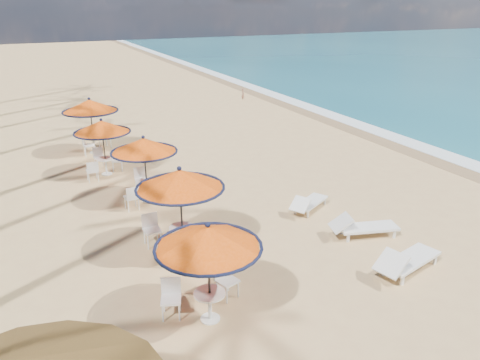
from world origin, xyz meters
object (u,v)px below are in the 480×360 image
object	(u,v)px
lounger_far	(308,203)
station_2	(144,154)
station_1	(179,190)
lounger_near	(406,260)
station_0	(207,245)
station_3	(102,134)
station_4	(91,112)
lounger_mid	(362,226)

from	to	relation	value
lounger_far	station_2	bearing A→B (deg)	116.12
station_1	lounger_near	size ratio (longest dim) A/B	1.11
station_2	lounger_near	xyz separation A→B (m)	(4.94, -7.60, -1.41)
station_0	lounger_far	size ratio (longest dim) A/B	1.30
station_3	lounger_near	distance (m)	12.54
station_4	lounger_mid	world-z (taller)	station_4
station_2	lounger_mid	xyz separation A→B (m)	(5.19, -5.48, -1.43)
station_0	station_1	size ratio (longest dim) A/B	0.95
station_2	lounger_far	size ratio (longest dim) A/B	1.29
station_4	lounger_near	distance (m)	15.49
station_1	station_2	world-z (taller)	station_1
station_2	station_4	size ratio (longest dim) A/B	0.92
station_3	station_0	bearing A→B (deg)	-87.82
station_3	lounger_near	xyz separation A→B (m)	(5.80, -11.04, -1.37)
station_2	station_3	distance (m)	3.54
lounger_far	station_0	bearing A→B (deg)	-172.48
station_3	station_4	bearing A→B (deg)	89.04
station_0	station_3	size ratio (longest dim) A/B	1.03
lounger_mid	lounger_far	xyz separation A→B (m)	(-0.45, 2.26, -0.04)
station_1	station_4	world-z (taller)	station_4
station_0	lounger_far	bearing A→B (deg)	37.22
station_4	lounger_mid	distance (m)	13.66
station_2	station_4	xyz separation A→B (m)	(-0.80, 6.69, 0.16)
station_1	lounger_mid	bearing A→B (deg)	-15.68
station_3	lounger_far	distance (m)	8.81
station_0	station_4	bearing A→B (deg)	91.44
station_4	lounger_near	size ratio (longest dim) A/B	1.14
station_0	station_1	world-z (taller)	station_1
station_2	lounger_far	xyz separation A→B (m)	(4.74, -3.22, -1.47)
station_1	lounger_near	world-z (taller)	station_1
station_1	station_2	xyz separation A→B (m)	(0.03, 4.02, -0.11)
station_3	lounger_mid	bearing A→B (deg)	-55.85
station_2	lounger_mid	world-z (taller)	station_2
station_1	station_3	bearing A→B (deg)	96.30
station_2	lounger_near	distance (m)	9.18
station_1	lounger_near	bearing A→B (deg)	-35.79
station_3	station_2	bearing A→B (deg)	-76.03
station_1	lounger_far	world-z (taller)	station_1
station_4	lounger_near	bearing A→B (deg)	-68.11
station_3	lounger_near	bearing A→B (deg)	-62.29
station_3	lounger_near	size ratio (longest dim) A/B	1.02
station_1	station_4	size ratio (longest dim) A/B	0.98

